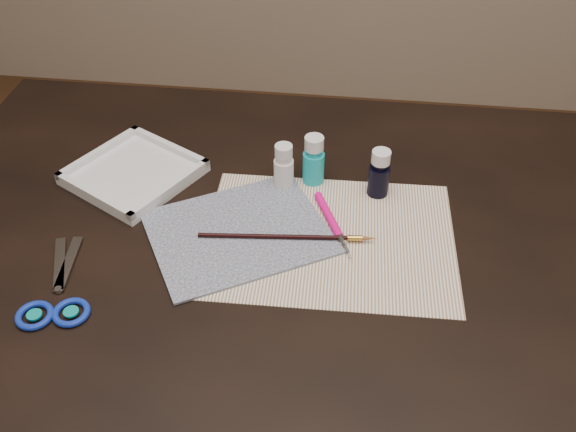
# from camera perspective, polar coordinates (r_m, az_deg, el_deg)

# --- Properties ---
(table) EXTENTS (1.30, 0.90, 0.75)m
(table) POSITION_cam_1_polar(r_m,az_deg,el_deg) (1.31, 0.00, -14.16)
(table) COLOR black
(table) RESTS_ON ground
(paper) EXTENTS (0.41, 0.32, 0.00)m
(paper) POSITION_cam_1_polar(r_m,az_deg,el_deg) (1.03, 3.67, -1.96)
(paper) COLOR white
(paper) RESTS_ON table
(canvas) EXTENTS (0.35, 0.33, 0.00)m
(canvas) POSITION_cam_1_polar(r_m,az_deg,el_deg) (1.04, -4.41, -1.43)
(canvas) COLOR #101733
(canvas) RESTS_ON paper
(paint_bottle_white) EXTENTS (0.05, 0.05, 0.08)m
(paint_bottle_white) POSITION_cam_1_polar(r_m,az_deg,el_deg) (1.11, -0.38, 4.45)
(paint_bottle_white) COLOR white
(paint_bottle_white) RESTS_ON table
(paint_bottle_cyan) EXTENTS (0.04, 0.04, 0.09)m
(paint_bottle_cyan) POSITION_cam_1_polar(r_m,az_deg,el_deg) (1.12, 2.29, 5.01)
(paint_bottle_cyan) COLOR #18B3C0
(paint_bottle_cyan) RESTS_ON table
(paint_bottle_navy) EXTENTS (0.05, 0.05, 0.09)m
(paint_bottle_navy) POSITION_cam_1_polar(r_m,az_deg,el_deg) (1.10, 8.12, 3.80)
(paint_bottle_navy) COLOR black
(paint_bottle_navy) RESTS_ON table
(paintbrush) EXTENTS (0.29, 0.04, 0.01)m
(paintbrush) POSITION_cam_1_polar(r_m,az_deg,el_deg) (1.02, -0.04, -1.85)
(paintbrush) COLOR black
(paintbrush) RESTS_ON canvas
(craft_knife) EXTENTS (0.08, 0.16, 0.01)m
(craft_knife) POSITION_cam_1_polar(r_m,az_deg,el_deg) (1.05, 4.09, -0.83)
(craft_knife) COLOR #FF0B88
(craft_knife) RESTS_ON paper
(scissors) EXTENTS (0.17, 0.23, 0.01)m
(scissors) POSITION_cam_1_polar(r_m,az_deg,el_deg) (1.02, -20.03, -5.45)
(scissors) COLOR silver
(scissors) RESTS_ON table
(palette_tray) EXTENTS (0.26, 0.26, 0.02)m
(palette_tray) POSITION_cam_1_polar(r_m,az_deg,el_deg) (1.18, -13.55, 3.83)
(palette_tray) COLOR white
(palette_tray) RESTS_ON table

